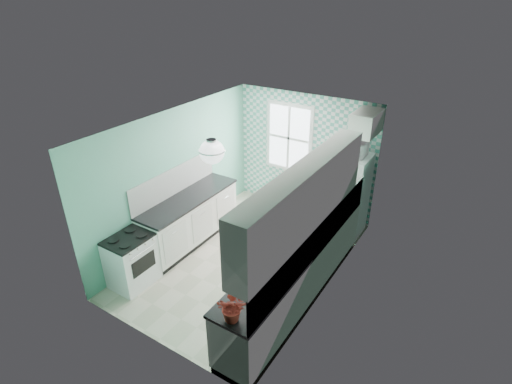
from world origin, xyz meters
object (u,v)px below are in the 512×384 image
Objects in this scene: stove at (132,260)px; sink at (328,216)px; potted_plant at (233,307)px; ceiling_light at (212,152)px; fruit_bowl at (254,294)px; fridge at (347,194)px; microwave at (352,148)px.

sink is (2.40, 2.18, 0.48)m from stove.
ceiling_light is at bearing 133.62° from potted_plant.
stove is 3.28m from sink.
potted_plant is at bearing -90.00° from fruit_bowl.
fridge is at bearing 91.52° from fruit_bowl.
ceiling_light is 3.21m from fridge.
sink is at bearing 89.90° from fruit_bowl.
stove is 2.26× the size of potted_plant.
fridge is at bearing 54.62° from stove.
stove is at bearing -127.55° from fridge.
fruit_bowl is at bearing 90.00° from potted_plant.
microwave reaches higher than fruit_bowl.
sink is 1.40m from microwave.
microwave is (2.31, 3.30, 1.31)m from stove.
potted_plant reaches higher than fruit_bowl.
stove is 2.46m from fruit_bowl.
ceiling_light is 1.35× the size of fruit_bowl.
fruit_bowl is (2.40, -0.11, 0.53)m from stove.
ceiling_light is 0.66× the size of sink.
fridge is 3.88m from potted_plant.
fridge is at bearing 91.34° from potted_plant.
fruit_bowl is (0.09, -3.41, 0.17)m from fridge.
fruit_bowl is at bearing -91.05° from fridge.
stove is 1.64× the size of microwave.
fridge is at bearing 96.89° from sink.
sink is (1.20, 1.48, -1.39)m from ceiling_light.
microwave reaches higher than potted_plant.
ceiling_light reaches higher than microwave.
fridge is 1.90× the size of stove.
sink is at bearing 41.77° from stove.
sink is at bearing 89.92° from potted_plant.
ceiling_light is at bearing -115.65° from fridge.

